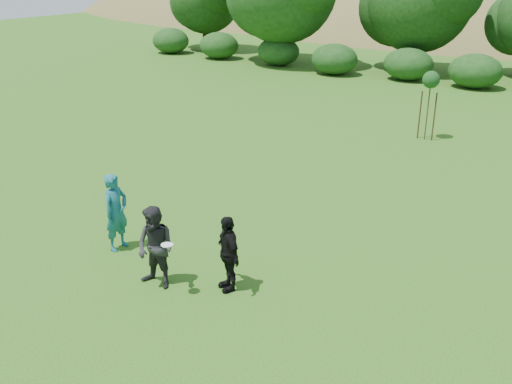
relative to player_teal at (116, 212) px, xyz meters
The scene contains 6 objects.
ground 2.59m from the player_teal, ahead, with size 120.00×120.00×0.00m, color #19470C.
player_teal is the anchor object (origin of this frame).
player_grey 2.27m from the player_teal, 22.53° to the right, with size 0.95×0.74×1.95m, color #252427.
player_black 3.54m from the player_teal, ahead, with size 1.05×0.44×1.80m, color black.
frisbee 2.85m from the player_teal, 22.18° to the right, with size 0.27×0.27×0.05m.
sapling 14.51m from the player_teal, 74.96° to the left, with size 0.70×0.70×2.85m.
Camera 1 is at (7.69, -9.14, 6.94)m, focal length 40.00 mm.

